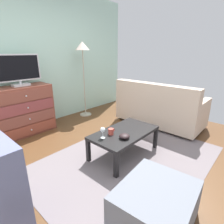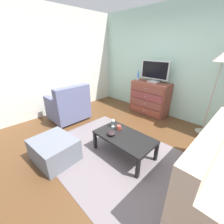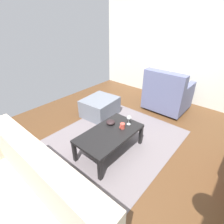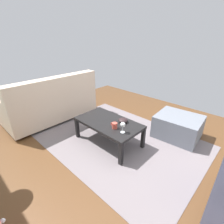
{
  "view_description": "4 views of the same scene",
  "coord_description": "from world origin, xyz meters",
  "px_view_note": "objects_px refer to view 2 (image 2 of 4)",
  "views": [
    {
      "loc": [
        -1.61,
        -1.5,
        1.49
      ],
      "look_at": [
        0.1,
        0.03,
        0.7
      ],
      "focal_mm": 28.56,
      "sensor_mm": 36.0,
      "label": 1
    },
    {
      "loc": [
        1.61,
        -1.67,
        1.75
      ],
      "look_at": [
        -0.03,
        -0.04,
        0.72
      ],
      "focal_mm": 23.22,
      "sensor_mm": 36.0,
      "label": 2
    },
    {
      "loc": [
        1.83,
        1.33,
        1.91
      ],
      "look_at": [
        0.24,
        -0.05,
        0.71
      ],
      "focal_mm": 27.39,
      "sensor_mm": 36.0,
      "label": 3
    },
    {
      "loc": [
        -1.33,
        1.57,
        1.62
      ],
      "look_at": [
        0.14,
        0.01,
        0.61
      ],
      "focal_mm": 26.88,
      "sensor_mm": 36.0,
      "label": 4
    }
  ],
  "objects_px": {
    "lava_lamp": "(138,75)",
    "standing_lamp": "(221,65)",
    "mug": "(119,128)",
    "ottoman": "(55,150)",
    "coffee_table": "(124,138)",
    "armchair": "(69,106)",
    "tv": "(155,71)",
    "bowl_decorative": "(111,133)",
    "wine_glass": "(113,121)",
    "dresser": "(150,98)"
  },
  "relations": [
    {
      "from": "lava_lamp",
      "to": "ottoman",
      "type": "height_order",
      "value": "lava_lamp"
    },
    {
      "from": "bowl_decorative",
      "to": "lava_lamp",
      "type": "bearing_deg",
      "value": 114.79
    },
    {
      "from": "dresser",
      "to": "coffee_table",
      "type": "height_order",
      "value": "dresser"
    },
    {
      "from": "dresser",
      "to": "coffee_table",
      "type": "relative_size",
      "value": 1.0
    },
    {
      "from": "tv",
      "to": "lava_lamp",
      "type": "xyz_separation_m",
      "value": [
        -0.46,
        -0.07,
        -0.14
      ]
    },
    {
      "from": "coffee_table",
      "to": "tv",
      "type": "bearing_deg",
      "value": 108.28
    },
    {
      "from": "dresser",
      "to": "armchair",
      "type": "bearing_deg",
      "value": -123.83
    },
    {
      "from": "armchair",
      "to": "standing_lamp",
      "type": "distance_m",
      "value": 3.38
    },
    {
      "from": "coffee_table",
      "to": "bowl_decorative",
      "type": "height_order",
      "value": "bowl_decorative"
    },
    {
      "from": "dresser",
      "to": "lava_lamp",
      "type": "distance_m",
      "value": 0.73
    },
    {
      "from": "wine_glass",
      "to": "ottoman",
      "type": "xyz_separation_m",
      "value": [
        -0.37,
        -1.01,
        -0.3
      ]
    },
    {
      "from": "tv",
      "to": "wine_glass",
      "type": "height_order",
      "value": "tv"
    },
    {
      "from": "dresser",
      "to": "bowl_decorative",
      "type": "xyz_separation_m",
      "value": [
        0.49,
        -1.99,
        -0.04
      ]
    },
    {
      "from": "lava_lamp",
      "to": "armchair",
      "type": "relative_size",
      "value": 0.36
    },
    {
      "from": "lava_lamp",
      "to": "ottoman",
      "type": "relative_size",
      "value": 0.47
    },
    {
      "from": "armchair",
      "to": "coffee_table",
      "type": "bearing_deg",
      "value": -0.81
    },
    {
      "from": "wine_glass",
      "to": "bowl_decorative",
      "type": "xyz_separation_m",
      "value": [
        0.18,
        -0.22,
        -0.08
      ]
    },
    {
      "from": "armchair",
      "to": "mug",
      "type": "bearing_deg",
      "value": 1.85
    },
    {
      "from": "dresser",
      "to": "tv",
      "type": "height_order",
      "value": "tv"
    },
    {
      "from": "bowl_decorative",
      "to": "tv",
      "type": "bearing_deg",
      "value": 102.38
    },
    {
      "from": "bowl_decorative",
      "to": "armchair",
      "type": "xyz_separation_m",
      "value": [
        -1.71,
        0.16,
        -0.04
      ]
    },
    {
      "from": "ottoman",
      "to": "armchair",
      "type": "bearing_deg",
      "value": 140.66
    },
    {
      "from": "coffee_table",
      "to": "armchair",
      "type": "bearing_deg",
      "value": 179.19
    },
    {
      "from": "coffee_table",
      "to": "armchair",
      "type": "height_order",
      "value": "armchair"
    },
    {
      "from": "tv",
      "to": "wine_glass",
      "type": "bearing_deg",
      "value": -81.74
    },
    {
      "from": "wine_glass",
      "to": "standing_lamp",
      "type": "distance_m",
      "value": 2.27
    },
    {
      "from": "mug",
      "to": "ottoman",
      "type": "xyz_separation_m",
      "value": [
        -0.53,
        -1.01,
        -0.23
      ]
    },
    {
      "from": "dresser",
      "to": "armchair",
      "type": "relative_size",
      "value": 1.11
    },
    {
      "from": "armchair",
      "to": "bowl_decorative",
      "type": "bearing_deg",
      "value": -5.47
    },
    {
      "from": "lava_lamp",
      "to": "standing_lamp",
      "type": "distance_m",
      "value": 1.89
    },
    {
      "from": "tv",
      "to": "dresser",
      "type": "bearing_deg",
      "value": -151.44
    },
    {
      "from": "lava_lamp",
      "to": "wine_glass",
      "type": "height_order",
      "value": "lava_lamp"
    },
    {
      "from": "armchair",
      "to": "standing_lamp",
      "type": "relative_size",
      "value": 0.55
    },
    {
      "from": "tv",
      "to": "ottoman",
      "type": "xyz_separation_m",
      "value": [
        -0.11,
        -2.81,
        -1.0
      ]
    },
    {
      "from": "armchair",
      "to": "lava_lamp",
      "type": "bearing_deg",
      "value": 65.56
    },
    {
      "from": "dresser",
      "to": "tv",
      "type": "bearing_deg",
      "value": 28.56
    },
    {
      "from": "armchair",
      "to": "wine_glass",
      "type": "bearing_deg",
      "value": 2.26
    },
    {
      "from": "armchair",
      "to": "tv",
      "type": "bearing_deg",
      "value": 55.59
    },
    {
      "from": "tv",
      "to": "standing_lamp",
      "type": "height_order",
      "value": "standing_lamp"
    },
    {
      "from": "dresser",
      "to": "ottoman",
      "type": "distance_m",
      "value": 2.79
    },
    {
      "from": "wine_glass",
      "to": "standing_lamp",
      "type": "xyz_separation_m",
      "value": [
        1.13,
        1.72,
        0.96
      ]
    },
    {
      "from": "lava_lamp",
      "to": "coffee_table",
      "type": "relative_size",
      "value": 0.32
    },
    {
      "from": "bowl_decorative",
      "to": "armchair",
      "type": "relative_size",
      "value": 0.16
    },
    {
      "from": "mug",
      "to": "wine_glass",
      "type": "bearing_deg",
      "value": 177.85
    },
    {
      "from": "standing_lamp",
      "to": "ottoman",
      "type": "bearing_deg",
      "value": -118.73
    },
    {
      "from": "tv",
      "to": "standing_lamp",
      "type": "bearing_deg",
      "value": -2.98
    },
    {
      "from": "lava_lamp",
      "to": "coffee_table",
      "type": "height_order",
      "value": "lava_lamp"
    },
    {
      "from": "standing_lamp",
      "to": "lava_lamp",
      "type": "bearing_deg",
      "value": 179.84
    },
    {
      "from": "lava_lamp",
      "to": "ottoman",
      "type": "distance_m",
      "value": 2.89
    },
    {
      "from": "mug",
      "to": "ottoman",
      "type": "distance_m",
      "value": 1.16
    }
  ]
}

